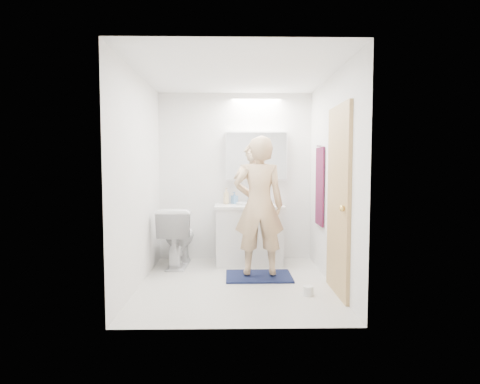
{
  "coord_description": "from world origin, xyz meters",
  "views": [
    {
      "loc": [
        -0.03,
        -4.48,
        1.38
      ],
      "look_at": [
        0.05,
        0.25,
        1.05
      ],
      "focal_mm": 29.57,
      "sensor_mm": 36.0,
      "label": 1
    }
  ],
  "objects_px": {
    "toilet": "(177,236)",
    "toilet_paper_roll": "(308,291)",
    "medicine_cabinet": "(256,156)",
    "toothbrush_cup": "(263,201)",
    "soap_bottle_b": "(234,198)",
    "soap_bottle_a": "(226,196)",
    "person": "(259,206)",
    "vanity_cabinet": "(249,236)"
  },
  "relations": [
    {
      "from": "soap_bottle_b",
      "to": "toilet_paper_roll",
      "type": "relative_size",
      "value": 1.54
    },
    {
      "from": "person",
      "to": "soap_bottle_b",
      "type": "height_order",
      "value": "person"
    },
    {
      "from": "vanity_cabinet",
      "to": "medicine_cabinet",
      "type": "height_order",
      "value": "medicine_cabinet"
    },
    {
      "from": "person",
      "to": "toothbrush_cup",
      "type": "height_order",
      "value": "person"
    },
    {
      "from": "toilet",
      "to": "toothbrush_cup",
      "type": "distance_m",
      "value": 1.3
    },
    {
      "from": "medicine_cabinet",
      "to": "toothbrush_cup",
      "type": "height_order",
      "value": "medicine_cabinet"
    },
    {
      "from": "toilet",
      "to": "soap_bottle_a",
      "type": "distance_m",
      "value": 0.89
    },
    {
      "from": "soap_bottle_a",
      "to": "toilet_paper_roll",
      "type": "xyz_separation_m",
      "value": [
        0.89,
        -1.53,
        -0.88
      ]
    },
    {
      "from": "soap_bottle_a",
      "to": "toilet_paper_roll",
      "type": "distance_m",
      "value": 1.98
    },
    {
      "from": "toothbrush_cup",
      "to": "toilet",
      "type": "bearing_deg",
      "value": -166.91
    },
    {
      "from": "toilet",
      "to": "toilet_paper_roll",
      "type": "distance_m",
      "value": 2.03
    },
    {
      "from": "soap_bottle_a",
      "to": "toilet_paper_roll",
      "type": "height_order",
      "value": "soap_bottle_a"
    },
    {
      "from": "soap_bottle_b",
      "to": "toilet_paper_roll",
      "type": "distance_m",
      "value": 1.94
    },
    {
      "from": "vanity_cabinet",
      "to": "toothbrush_cup",
      "type": "xyz_separation_m",
      "value": [
        0.2,
        0.16,
        0.47
      ]
    },
    {
      "from": "vanity_cabinet",
      "to": "person",
      "type": "relative_size",
      "value": 0.54
    },
    {
      "from": "toothbrush_cup",
      "to": "toilet_paper_roll",
      "type": "bearing_deg",
      "value": -76.48
    },
    {
      "from": "toilet_paper_roll",
      "to": "soap_bottle_b",
      "type": "bearing_deg",
      "value": 116.45
    },
    {
      "from": "soap_bottle_a",
      "to": "soap_bottle_b",
      "type": "height_order",
      "value": "soap_bottle_a"
    },
    {
      "from": "medicine_cabinet",
      "to": "toilet_paper_roll",
      "type": "bearing_deg",
      "value": -73.83
    },
    {
      "from": "toilet_paper_roll",
      "to": "vanity_cabinet",
      "type": "bearing_deg",
      "value": 112.47
    },
    {
      "from": "medicine_cabinet",
      "to": "toilet",
      "type": "relative_size",
      "value": 1.09
    },
    {
      "from": "vanity_cabinet",
      "to": "soap_bottle_b",
      "type": "relative_size",
      "value": 5.32
    },
    {
      "from": "vanity_cabinet",
      "to": "toilet_paper_roll",
      "type": "bearing_deg",
      "value": -67.53
    },
    {
      "from": "toilet",
      "to": "soap_bottle_a",
      "type": "relative_size",
      "value": 3.54
    },
    {
      "from": "vanity_cabinet",
      "to": "soap_bottle_b",
      "type": "bearing_deg",
      "value": 138.71
    },
    {
      "from": "vanity_cabinet",
      "to": "toilet",
      "type": "relative_size",
      "value": 1.12
    },
    {
      "from": "medicine_cabinet",
      "to": "soap_bottle_a",
      "type": "distance_m",
      "value": 0.71
    },
    {
      "from": "soap_bottle_a",
      "to": "toilet_paper_roll",
      "type": "bearing_deg",
      "value": -59.75
    },
    {
      "from": "vanity_cabinet",
      "to": "medicine_cabinet",
      "type": "xyz_separation_m",
      "value": [
        0.11,
        0.21,
        1.11
      ]
    },
    {
      "from": "toilet",
      "to": "toilet_paper_roll",
      "type": "bearing_deg",
      "value": 142.98
    },
    {
      "from": "soap_bottle_a",
      "to": "toothbrush_cup",
      "type": "distance_m",
      "value": 0.53
    },
    {
      "from": "soap_bottle_a",
      "to": "toothbrush_cup",
      "type": "height_order",
      "value": "soap_bottle_a"
    },
    {
      "from": "soap_bottle_b",
      "to": "toothbrush_cup",
      "type": "distance_m",
      "value": 0.41
    },
    {
      "from": "soap_bottle_b",
      "to": "toothbrush_cup",
      "type": "xyz_separation_m",
      "value": [
        0.41,
        -0.02,
        -0.04
      ]
    },
    {
      "from": "soap_bottle_a",
      "to": "toilet",
      "type": "bearing_deg",
      "value": -158.15
    },
    {
      "from": "person",
      "to": "soap_bottle_b",
      "type": "relative_size",
      "value": 9.88
    },
    {
      "from": "soap_bottle_b",
      "to": "toothbrush_cup",
      "type": "height_order",
      "value": "soap_bottle_b"
    },
    {
      "from": "vanity_cabinet",
      "to": "soap_bottle_a",
      "type": "distance_m",
      "value": 0.65
    },
    {
      "from": "soap_bottle_a",
      "to": "soap_bottle_b",
      "type": "bearing_deg",
      "value": 14.48
    },
    {
      "from": "soap_bottle_b",
      "to": "toilet",
      "type": "bearing_deg",
      "value": -159.21
    },
    {
      "from": "soap_bottle_b",
      "to": "medicine_cabinet",
      "type": "bearing_deg",
      "value": 5.45
    },
    {
      "from": "medicine_cabinet",
      "to": "soap_bottle_b",
      "type": "bearing_deg",
      "value": -174.55
    }
  ]
}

